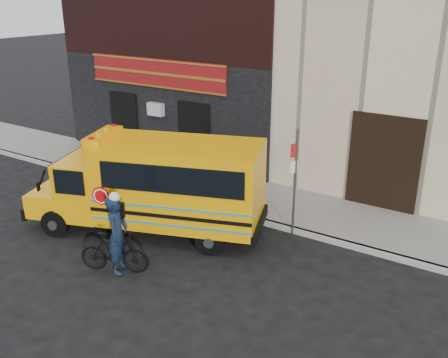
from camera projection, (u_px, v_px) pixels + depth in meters
ground at (175, 247)px, 13.81m from camera, size 120.00×120.00×0.00m
curb at (226, 212)px, 15.83m from camera, size 40.00×0.20×0.15m
sidewalk at (249, 196)px, 17.01m from camera, size 40.00×3.00×0.15m
building at (331, 4)px, 19.87m from camera, size 20.00×10.70×12.00m
school_bus at (158, 184)px, 14.18m from camera, size 7.21×4.29×2.92m
sign_pole at (295, 178)px, 13.97m from camera, size 0.13×0.26×3.15m
bicycle at (114, 252)px, 12.46m from camera, size 1.83×1.20×1.07m
cyclist at (118, 236)px, 12.24m from camera, size 0.74×0.87×2.02m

